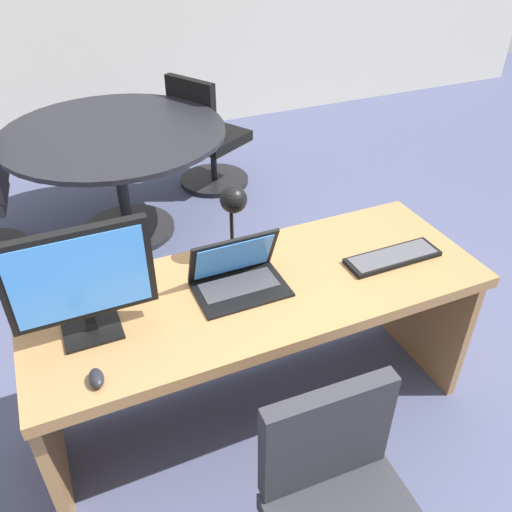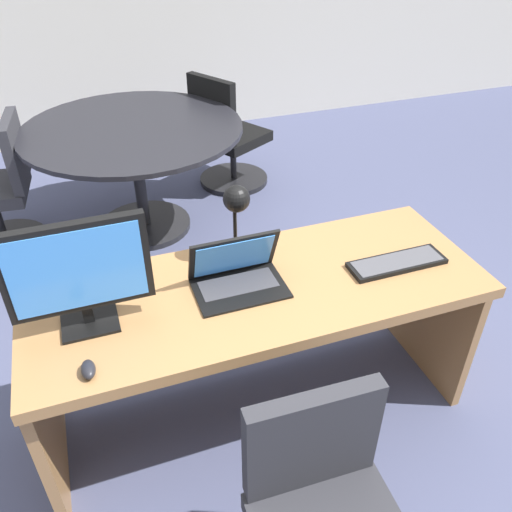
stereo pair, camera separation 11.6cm
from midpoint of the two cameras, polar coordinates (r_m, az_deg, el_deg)
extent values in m
plane|color=#474C6B|center=(3.70, -6.75, 1.36)|extent=(12.00, 12.00, 0.00)
cube|color=#9E7042|center=(2.11, 1.89, -3.75)|extent=(1.83, 0.68, 0.05)
cube|color=#9E7042|center=(2.30, -20.42, -15.58)|extent=(0.04, 0.60, 0.70)
cube|color=#9E7042|center=(2.73, 19.56, -5.66)|extent=(0.04, 0.60, 0.70)
cube|color=#9E7042|center=(2.51, -0.38, -6.30)|extent=(1.61, 0.02, 0.49)
cube|color=black|center=(1.99, -15.84, -6.99)|extent=(0.20, 0.16, 0.01)
cube|color=black|center=(1.97, -16.07, -5.90)|extent=(0.04, 0.02, 0.07)
cube|color=black|center=(1.84, -17.06, -1.22)|extent=(0.49, 0.04, 0.34)
cube|color=#3F8CEA|center=(1.82, -17.00, -1.58)|extent=(0.44, 0.00, 0.30)
cube|color=black|center=(2.07, -0.16, -3.50)|extent=(0.35, 0.23, 0.01)
cube|color=#38383D|center=(2.08, -0.32, -3.08)|extent=(0.30, 0.13, 0.00)
cube|color=black|center=(2.06, -0.86, 0.08)|extent=(0.35, 0.10, 0.21)
cube|color=#3F8CEA|center=(2.06, -0.78, -0.09)|extent=(0.31, 0.07, 0.17)
cube|color=black|center=(2.29, 16.35, -0.75)|extent=(0.42, 0.13, 0.02)
cube|color=#47474C|center=(2.28, 16.39, -0.53)|extent=(0.38, 0.11, 0.00)
ellipsoid|color=black|center=(1.81, -15.86, -11.73)|extent=(0.05, 0.08, 0.04)
cylinder|color=black|center=(2.27, -0.74, 0.56)|extent=(0.12, 0.12, 0.01)
cylinder|color=black|center=(2.21, -0.76, 3.09)|extent=(0.02, 0.02, 0.22)
sphere|color=black|center=(2.11, -0.53, 6.16)|extent=(0.11, 0.11, 0.11)
cube|color=#2D2D33|center=(1.74, 8.10, -19.06)|extent=(0.44, 0.07, 0.40)
cylinder|color=black|center=(3.91, -10.99, 3.33)|extent=(0.65, 0.65, 0.04)
cylinder|color=black|center=(3.74, -11.61, 8.10)|extent=(0.08, 0.08, 0.69)
cylinder|color=black|center=(3.59, -12.30, 13.23)|extent=(1.44, 1.44, 0.03)
cylinder|color=black|center=(4.47, -1.65, 8.28)|extent=(0.56, 0.56, 0.04)
cylinder|color=black|center=(4.40, -1.69, 10.35)|extent=(0.05, 0.05, 0.32)
cube|color=black|center=(4.32, -1.74, 12.73)|extent=(0.63, 0.63, 0.08)
cube|color=black|center=(4.07, -3.94, 15.42)|extent=(0.27, 0.41, 0.48)
cylinder|color=black|center=(4.01, -24.56, 1.34)|extent=(0.56, 0.56, 0.04)
cube|color=#2D2D33|center=(3.68, -23.70, 10.31)|extent=(0.10, 0.44, 0.43)
camera|label=1|loc=(0.06, -88.37, 1.15)|focal=37.12mm
camera|label=2|loc=(0.06, 91.63, -1.15)|focal=37.12mm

